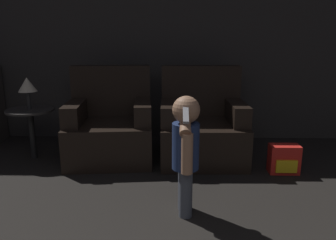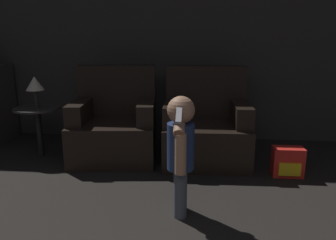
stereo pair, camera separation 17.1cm
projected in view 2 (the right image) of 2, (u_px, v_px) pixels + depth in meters
The scene contains 7 objects.
wall_back at pixel (180, 31), 3.83m from camera, with size 8.40×0.05×2.60m.
armchair_left at pixel (115, 126), 3.41m from camera, with size 0.90×0.85×0.93m.
armchair_right at pixel (206, 128), 3.33m from camera, with size 0.84×0.79×0.93m.
person_toddler at pixel (181, 147), 2.21m from camera, with size 0.19×0.33×0.84m.
toy_backpack at pixel (288, 162), 2.94m from camera, with size 0.27×0.17×0.27m.
side_table at pixel (38, 116), 3.39m from camera, with size 0.47×0.47×0.52m.
lamp at pixel (35, 84), 3.31m from camera, with size 0.18×0.18×0.32m.
Camera 2 is at (0.21, 0.53, 1.21)m, focal length 35.00 mm.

